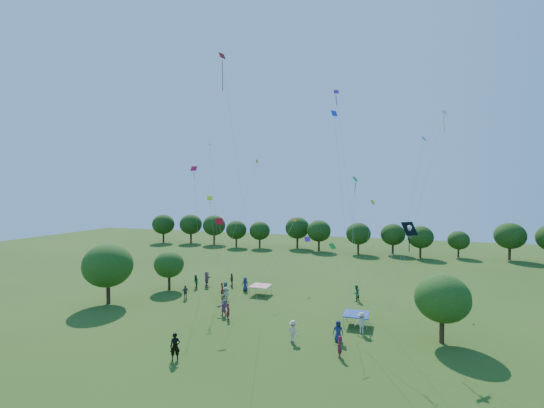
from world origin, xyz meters
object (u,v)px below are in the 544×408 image
(near_tree_west, at_px, (108,265))
(red_high_kite, at_px, (228,103))
(near_tree_east, at_px, (442,298))
(pirate_kite, at_px, (408,230))
(tent_red_stripe, at_px, (260,286))
(tent_blue, at_px, (356,314))
(man_in_black, at_px, (175,347))
(near_tree_north, at_px, (169,264))

(near_tree_west, xyz_separation_m, red_high_kite, (13.64, 1.63, 16.69))
(near_tree_east, distance_m, pirate_kite, 6.08)
(tent_red_stripe, relative_size, tent_blue, 1.00)
(pirate_kite, bearing_deg, near_tree_west, 179.61)
(pirate_kite, xyz_separation_m, red_high_kite, (-16.74, 1.84, 11.78))
(man_in_black, relative_size, pirate_kite, 0.24)
(tent_blue, height_order, pirate_kite, pirate_kite)
(near_tree_north, distance_m, tent_blue, 23.81)
(near_tree_west, distance_m, near_tree_east, 33.01)
(man_in_black, distance_m, red_high_kite, 22.58)
(tent_red_stripe, distance_m, pirate_kite, 19.86)
(near_tree_west, xyz_separation_m, pirate_kite, (30.38, -0.21, 4.91))
(near_tree_north, height_order, man_in_black, near_tree_north)
(pirate_kite, bearing_deg, red_high_kite, 173.74)
(tent_blue, height_order, red_high_kite, red_high_kite)
(near_tree_north, xyz_separation_m, near_tree_east, (30.07, -6.64, 0.49))
(near_tree_east, height_order, tent_red_stripe, near_tree_east)
(man_in_black, height_order, pirate_kite, pirate_kite)
(near_tree_north, height_order, tent_blue, near_tree_north)
(near_tree_north, distance_m, near_tree_east, 30.80)
(red_high_kite, bearing_deg, man_in_black, -85.90)
(near_tree_west, xyz_separation_m, tent_blue, (26.12, 2.00, -3.15))
(near_tree_east, xyz_separation_m, tent_blue, (-6.88, 1.68, -2.59))
(red_high_kite, bearing_deg, tent_red_stripe, 83.40)
(man_in_black, relative_size, red_high_kite, 0.08)
(tent_red_stripe, bearing_deg, pirate_kite, -28.59)
(tent_red_stripe, bearing_deg, near_tree_west, -149.55)
(near_tree_north, bearing_deg, pirate_kite, -14.65)
(near_tree_north, bearing_deg, red_high_kite, -26.48)
(tent_red_stripe, relative_size, red_high_kite, 0.09)
(man_in_black, xyz_separation_m, red_high_kite, (-0.77, 10.69, 19.88))
(near_tree_north, bearing_deg, man_in_black, -54.39)
(man_in_black, distance_m, pirate_kite, 19.98)
(tent_red_stripe, bearing_deg, near_tree_north, -172.49)
(near_tree_east, bearing_deg, man_in_black, -153.24)
(tent_blue, xyz_separation_m, red_high_kite, (-12.48, -0.37, 19.83))
(pirate_kite, bearing_deg, near_tree_east, 11.37)
(near_tree_west, height_order, pirate_kite, pirate_kite)
(near_tree_east, bearing_deg, tent_blue, 166.27)
(near_tree_east, height_order, pirate_kite, pirate_kite)
(near_tree_east, distance_m, man_in_black, 21.00)
(near_tree_east, height_order, tent_blue, near_tree_east)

